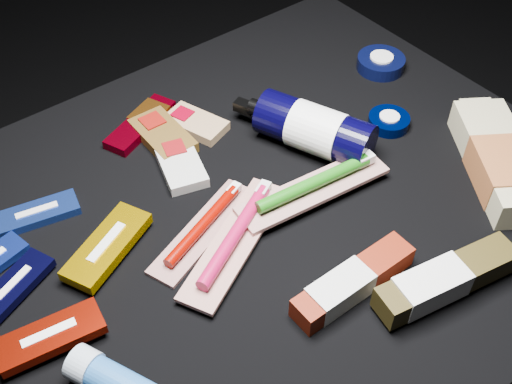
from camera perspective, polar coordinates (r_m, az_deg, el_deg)
ground at (r=1.24m, az=-0.27°, el=-14.09°), size 3.00×3.00×0.00m
cloth_table at (r=1.07m, az=-0.31°, el=-8.82°), size 0.98×0.78×0.40m
luna_bar_0 at (r=0.95m, az=-18.82°, el=-1.82°), size 0.12×0.07×0.01m
luna_bar_2 at (r=0.87m, az=-20.65°, el=-7.77°), size 0.11×0.08×0.01m
luna_bar_3 at (r=0.87m, az=-13.07°, el=-4.71°), size 0.15×0.11×0.02m
luna_bar_4 at (r=0.81m, az=-17.82°, el=-12.12°), size 0.13×0.07×0.02m
clif_bar_0 at (r=1.03m, az=-8.43°, el=5.14°), size 0.06×0.12×0.02m
clif_bar_1 at (r=0.97m, az=-6.83°, el=2.65°), size 0.09×0.12×0.02m
clif_bar_2 at (r=1.04m, az=-5.57°, el=6.17°), size 0.08×0.11×0.02m
power_bar at (r=1.05m, az=-9.97°, el=6.20°), size 0.14×0.09×0.02m
lotion_bottle at (r=0.99m, az=5.20°, el=5.61°), size 0.13×0.23×0.07m
cream_tin_upper at (r=1.18m, az=11.03°, el=11.20°), size 0.08×0.08×0.03m
cream_tin_lower at (r=1.06m, az=11.72°, el=6.19°), size 0.07×0.07×0.02m
bodywash_bottle at (r=1.01m, az=20.87°, el=2.51°), size 0.19×0.24×0.05m
deodorant_stick at (r=0.76m, az=-12.88°, el=-15.97°), size 0.08×0.11×0.04m
toothbrush_pack_0 at (r=0.88m, az=-4.62°, el=-3.07°), size 0.20×0.11×0.02m
toothbrush_pack_1 at (r=0.86m, az=-1.79°, el=-3.98°), size 0.23×0.15×0.03m
toothbrush_pack_2 at (r=0.92m, az=5.31°, el=0.58°), size 0.24×0.08×0.03m
toothpaste_carton_red at (r=0.82m, az=8.24°, el=-8.16°), size 0.18×0.04×0.03m
toothpaste_carton_green at (r=0.84m, az=16.14°, el=-7.67°), size 0.20×0.08×0.04m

